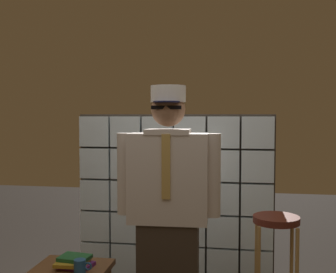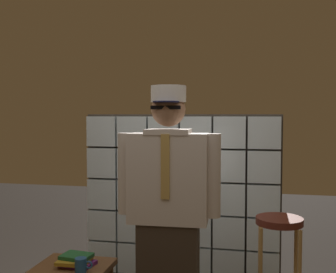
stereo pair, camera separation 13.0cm
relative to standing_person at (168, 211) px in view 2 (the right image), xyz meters
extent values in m
cube|color=silver|center=(-0.92, 1.18, -0.77)|extent=(0.30, 0.08, 0.30)
cube|color=silver|center=(-0.61, 1.18, -0.77)|extent=(0.30, 0.08, 0.30)
cube|color=silver|center=(-0.29, 1.18, -0.77)|extent=(0.30, 0.08, 0.30)
cube|color=silver|center=(0.02, 1.18, -0.77)|extent=(0.30, 0.08, 0.30)
cube|color=silver|center=(0.34, 1.18, -0.77)|extent=(0.30, 0.08, 0.30)
cube|color=silver|center=(0.66, 1.18, -0.77)|extent=(0.30, 0.08, 0.30)
cube|color=silver|center=(-0.92, 1.18, -0.46)|extent=(0.30, 0.08, 0.30)
cube|color=silver|center=(-0.61, 1.18, -0.46)|extent=(0.30, 0.08, 0.30)
cube|color=silver|center=(-0.29, 1.18, -0.46)|extent=(0.30, 0.08, 0.30)
cube|color=silver|center=(0.02, 1.18, -0.46)|extent=(0.30, 0.08, 0.30)
cube|color=silver|center=(0.34, 1.18, -0.46)|extent=(0.30, 0.08, 0.30)
cube|color=silver|center=(0.66, 1.18, -0.46)|extent=(0.30, 0.08, 0.30)
cube|color=silver|center=(-0.92, 1.18, -0.14)|extent=(0.30, 0.08, 0.30)
cube|color=silver|center=(-0.61, 1.18, -0.14)|extent=(0.30, 0.08, 0.30)
cube|color=silver|center=(-0.29, 1.18, -0.14)|extent=(0.30, 0.08, 0.30)
cube|color=silver|center=(0.02, 1.18, -0.14)|extent=(0.30, 0.08, 0.30)
cube|color=silver|center=(0.34, 1.18, -0.14)|extent=(0.30, 0.08, 0.30)
cube|color=silver|center=(0.66, 1.18, -0.14)|extent=(0.30, 0.08, 0.30)
cube|color=silver|center=(-0.92, 1.18, 0.17)|extent=(0.30, 0.08, 0.30)
cube|color=silver|center=(-0.61, 1.18, 0.17)|extent=(0.30, 0.08, 0.30)
cube|color=silver|center=(-0.29, 1.18, 0.17)|extent=(0.30, 0.08, 0.30)
cube|color=silver|center=(0.02, 1.18, 0.17)|extent=(0.30, 0.08, 0.30)
cube|color=silver|center=(0.34, 1.18, 0.17)|extent=(0.30, 0.08, 0.30)
cube|color=silver|center=(0.66, 1.18, 0.17)|extent=(0.30, 0.08, 0.30)
cube|color=silver|center=(-0.92, 1.18, 0.49)|extent=(0.30, 0.08, 0.30)
cube|color=silver|center=(-0.61, 1.18, 0.49)|extent=(0.30, 0.08, 0.30)
cube|color=silver|center=(-0.29, 1.18, 0.49)|extent=(0.30, 0.08, 0.30)
cube|color=silver|center=(0.02, 1.18, 0.49)|extent=(0.30, 0.08, 0.30)
cube|color=silver|center=(0.34, 1.18, 0.49)|extent=(0.30, 0.08, 0.30)
cube|color=silver|center=(0.66, 1.18, 0.49)|extent=(0.30, 0.08, 0.30)
cube|color=#38332D|center=(-0.13, 1.23, -0.14)|extent=(1.92, 0.02, 1.60)
cube|color=silver|center=(0.00, 0.00, 0.23)|extent=(0.54, 0.25, 0.60)
cube|color=tan|center=(0.00, -0.12, 0.32)|extent=(0.06, 0.01, 0.42)
cube|color=silver|center=(0.00, 0.00, 0.54)|extent=(0.30, 0.25, 0.04)
sphere|color=#A87A5B|center=(0.00, 0.00, 0.69)|extent=(0.23, 0.23, 0.23)
ellipsoid|color=black|center=(0.00, -0.05, 0.65)|extent=(0.15, 0.09, 0.10)
cube|color=black|center=(0.00, -0.11, 0.70)|extent=(0.20, 0.02, 0.02)
cylinder|color=#191E47|center=(0.00, -0.09, 0.74)|extent=(0.18, 0.18, 0.01)
cylinder|color=white|center=(0.00, 0.00, 0.79)|extent=(0.23, 0.23, 0.11)
cylinder|color=silver|center=(0.30, 0.01, 0.25)|extent=(0.11, 0.11, 0.55)
cylinder|color=silver|center=(-0.30, -0.01, 0.25)|extent=(0.11, 0.11, 0.55)
cylinder|color=#592319|center=(0.75, 0.38, -0.12)|extent=(0.34, 0.34, 0.05)
cylinder|color=tan|center=(0.62, 0.51, -0.53)|extent=(0.03, 0.03, 0.78)
cylinder|color=tan|center=(0.88, 0.51, -0.53)|extent=(0.03, 0.03, 0.78)
cube|color=brown|center=(-0.69, -0.07, -0.44)|extent=(0.52, 0.52, 0.04)
cube|color=#591E66|center=(-0.65, -0.02, -0.40)|extent=(0.25, 0.21, 0.03)
cube|color=olive|center=(-0.67, -0.04, -0.38)|extent=(0.22, 0.19, 0.02)
cube|color=#1E592D|center=(-0.66, -0.02, -0.35)|extent=(0.22, 0.18, 0.03)
cylinder|color=navy|center=(-0.58, -0.12, -0.37)|extent=(0.08, 0.08, 0.09)
torus|color=navy|center=(-0.53, -0.12, -0.36)|extent=(0.06, 0.01, 0.06)
camera|label=1|loc=(0.43, -2.68, 0.65)|focal=43.49mm
camera|label=2|loc=(0.56, -2.66, 0.65)|focal=43.49mm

